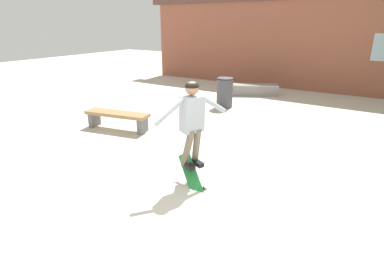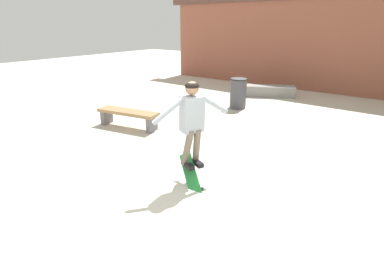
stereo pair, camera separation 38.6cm
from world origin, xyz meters
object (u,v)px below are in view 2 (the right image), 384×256
object	(u,v)px
skate_ledge	(265,91)
skater	(192,117)
park_bench	(128,115)
skateboard_flipping	(191,176)
trash_bin	(238,93)

from	to	relation	value
skate_ledge	skater	bearing A→B (deg)	-103.47
park_bench	skate_ledge	size ratio (longest dim) A/B	0.81
skateboard_flipping	skate_ledge	bearing A→B (deg)	137.23
skater	skate_ledge	bearing A→B (deg)	128.29
skater	skateboard_flipping	xyz separation A→B (m)	(0.05, -0.09, -0.96)
park_bench	skateboard_flipping	world-z (taller)	skateboard_flipping
skate_ledge	skateboard_flipping	distance (m)	6.85
park_bench	trash_bin	world-z (taller)	trash_bin
park_bench	skate_ledge	bearing A→B (deg)	64.62
park_bench	skater	xyz separation A→B (m)	(2.96, -1.25, 0.81)
park_bench	trash_bin	distance (m)	3.55
trash_bin	skater	size ratio (longest dim) A/B	0.66
skateboard_flipping	trash_bin	bearing A→B (deg)	143.01
skate_ledge	skater	size ratio (longest dim) A/B	1.49
trash_bin	skateboard_flipping	size ratio (longest dim) A/B	1.35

